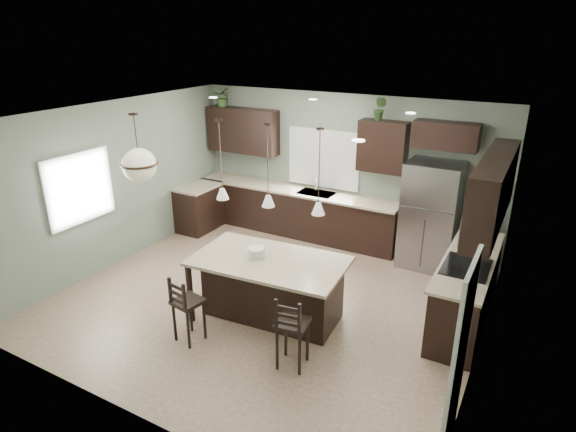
% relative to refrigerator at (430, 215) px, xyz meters
% --- Properties ---
extents(ground, '(6.00, 6.00, 0.00)m').
position_rel_refrigerator_xyz_m(ground, '(-1.80, -2.32, -0.93)').
color(ground, '#9E8466').
rests_on(ground, ground).
extents(pantry_door, '(0.04, 0.82, 2.04)m').
position_rel_refrigerator_xyz_m(pantry_door, '(1.18, -3.87, 0.09)').
color(pantry_door, white).
rests_on(pantry_door, ground).
extents(window_back, '(1.35, 0.02, 1.00)m').
position_rel_refrigerator_xyz_m(window_back, '(-2.20, 0.42, 0.62)').
color(window_back, white).
rests_on(window_back, room_shell).
extents(window_left, '(0.02, 1.10, 1.00)m').
position_rel_refrigerator_xyz_m(window_left, '(-4.78, -3.12, 0.62)').
color(window_left, white).
rests_on(window_left, room_shell).
extents(left_return_cabs, '(0.60, 0.90, 0.90)m').
position_rel_refrigerator_xyz_m(left_return_cabs, '(-4.50, -0.62, -0.48)').
color(left_return_cabs, black).
rests_on(left_return_cabs, ground).
extents(left_return_countertop, '(0.66, 0.96, 0.04)m').
position_rel_refrigerator_xyz_m(left_return_countertop, '(-4.48, -0.62, -0.01)').
color(left_return_countertop, '#B8AA8B').
rests_on(left_return_countertop, left_return_cabs).
extents(back_lower_cabs, '(4.20, 0.60, 0.90)m').
position_rel_refrigerator_xyz_m(back_lower_cabs, '(-2.65, 0.13, -0.48)').
color(back_lower_cabs, black).
rests_on(back_lower_cabs, ground).
extents(back_countertop, '(4.20, 0.66, 0.04)m').
position_rel_refrigerator_xyz_m(back_countertop, '(-2.65, 0.11, -0.01)').
color(back_countertop, '#B8AA8B').
rests_on(back_countertop, back_lower_cabs).
extents(sink_inset, '(0.70, 0.45, 0.01)m').
position_rel_refrigerator_xyz_m(sink_inset, '(-2.20, 0.11, 0.01)').
color(sink_inset, gray).
rests_on(sink_inset, back_countertop).
extents(faucet, '(0.02, 0.02, 0.28)m').
position_rel_refrigerator_xyz_m(faucet, '(-2.20, 0.08, 0.16)').
color(faucet, silver).
rests_on(faucet, back_countertop).
extents(back_upper_left, '(1.55, 0.34, 0.90)m').
position_rel_refrigerator_xyz_m(back_upper_left, '(-3.95, 0.26, 1.02)').
color(back_upper_left, black).
rests_on(back_upper_left, room_shell).
extents(back_upper_right, '(0.85, 0.34, 0.90)m').
position_rel_refrigerator_xyz_m(back_upper_right, '(-1.00, 0.26, 1.02)').
color(back_upper_right, black).
rests_on(back_upper_right, room_shell).
extents(fridge_header, '(1.05, 0.34, 0.45)m').
position_rel_refrigerator_xyz_m(fridge_header, '(0.05, 0.26, 1.32)').
color(fridge_header, black).
rests_on(fridge_header, room_shell).
extents(right_lower_cabs, '(0.60, 2.35, 0.90)m').
position_rel_refrigerator_xyz_m(right_lower_cabs, '(0.90, -1.44, -0.48)').
color(right_lower_cabs, black).
rests_on(right_lower_cabs, ground).
extents(right_countertop, '(0.66, 2.35, 0.04)m').
position_rel_refrigerator_xyz_m(right_countertop, '(0.88, -1.44, -0.01)').
color(right_countertop, '#B8AA8B').
rests_on(right_countertop, right_lower_cabs).
extents(cooktop, '(0.58, 0.75, 0.02)m').
position_rel_refrigerator_xyz_m(cooktop, '(0.88, -1.72, 0.02)').
color(cooktop, black).
rests_on(cooktop, right_countertop).
extents(wall_oven_front, '(0.01, 0.72, 0.60)m').
position_rel_refrigerator_xyz_m(wall_oven_front, '(0.60, -1.72, -0.48)').
color(wall_oven_front, gray).
rests_on(wall_oven_front, right_lower_cabs).
extents(right_upper_cabs, '(0.34, 2.35, 0.90)m').
position_rel_refrigerator_xyz_m(right_upper_cabs, '(1.03, -1.44, 1.02)').
color(right_upper_cabs, black).
rests_on(right_upper_cabs, room_shell).
extents(microwave, '(0.40, 0.75, 0.40)m').
position_rel_refrigerator_xyz_m(microwave, '(0.98, -1.72, 0.62)').
color(microwave, gray).
rests_on(microwave, right_upper_cabs).
extents(refrigerator, '(0.90, 0.74, 1.85)m').
position_rel_refrigerator_xyz_m(refrigerator, '(0.00, 0.00, 0.00)').
color(refrigerator, gray).
rests_on(refrigerator, ground).
extents(kitchen_island, '(2.18, 1.35, 0.92)m').
position_rel_refrigerator_xyz_m(kitchen_island, '(-1.53, -2.76, -0.46)').
color(kitchen_island, black).
rests_on(kitchen_island, ground).
extents(serving_dish, '(0.24, 0.24, 0.14)m').
position_rel_refrigerator_xyz_m(serving_dish, '(-1.73, -2.77, 0.07)').
color(serving_dish, silver).
rests_on(serving_dish, kitchen_island).
extents(bar_stool_left, '(0.41, 0.41, 0.95)m').
position_rel_refrigerator_xyz_m(bar_stool_left, '(-2.19, -3.72, -0.45)').
color(bar_stool_left, black).
rests_on(bar_stool_left, ground).
extents(bar_stool_right, '(0.41, 0.41, 0.99)m').
position_rel_refrigerator_xyz_m(bar_stool_right, '(-0.75, -3.53, -0.43)').
color(bar_stool_right, black).
rests_on(bar_stool_right, ground).
extents(pendant_left, '(0.17, 0.17, 1.10)m').
position_rel_refrigerator_xyz_m(pendant_left, '(-2.23, -2.81, 1.32)').
color(pendant_left, white).
rests_on(pendant_left, room_shell).
extents(pendant_center, '(0.17, 0.17, 1.10)m').
position_rel_refrigerator_xyz_m(pendant_center, '(-1.53, -2.76, 1.32)').
color(pendant_center, white).
rests_on(pendant_center, room_shell).
extents(pendant_right, '(0.17, 0.17, 1.10)m').
position_rel_refrigerator_xyz_m(pendant_right, '(-0.83, -2.71, 1.32)').
color(pendant_right, silver).
rests_on(pendant_right, room_shell).
extents(chandelier, '(0.53, 0.53, 1.00)m').
position_rel_refrigerator_xyz_m(chandelier, '(-3.55, -2.99, 1.38)').
color(chandelier, '#F3E8C6').
rests_on(chandelier, room_shell).
extents(plant_back_left, '(0.43, 0.41, 0.38)m').
position_rel_refrigerator_xyz_m(plant_back_left, '(-4.39, 0.23, 1.67)').
color(plant_back_left, '#355424').
rests_on(plant_back_left, back_upper_left).
extents(plant_back_right, '(0.26, 0.23, 0.41)m').
position_rel_refrigerator_xyz_m(plant_back_right, '(-1.09, 0.23, 1.68)').
color(plant_back_right, '#2C4B20').
rests_on(plant_back_right, back_upper_right).
extents(room_shell, '(6.00, 6.00, 6.00)m').
position_rel_refrigerator_xyz_m(room_shell, '(-1.80, -2.32, 0.77)').
color(room_shell, slate).
rests_on(room_shell, ground).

